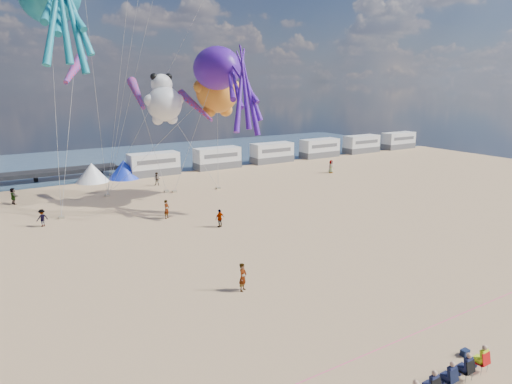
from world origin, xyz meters
name	(u,v)px	position (x,y,z in m)	size (l,w,h in m)	color
ground	(300,310)	(0.00, 0.00, 0.00)	(120.00, 120.00, 0.00)	tan
water	(84,163)	(0.00, 55.00, 0.02)	(120.00, 120.00, 0.00)	#354E66
motorhome_0	(154,164)	(6.00, 40.00, 1.50)	(6.60, 2.50, 3.00)	silver
motorhome_1	(217,158)	(15.50, 40.00, 1.50)	(6.60, 2.50, 3.00)	silver
motorhome_2	(272,153)	(25.00, 40.00, 1.50)	(6.60, 2.50, 3.00)	silver
motorhome_3	(320,148)	(34.50, 40.00, 1.50)	(6.60, 2.50, 3.00)	silver
motorhome_4	(361,144)	(44.00, 40.00, 1.50)	(6.60, 2.50, 3.00)	silver
motorhome_5	(398,140)	(53.50, 40.00, 1.50)	(6.60, 2.50, 3.00)	silver
tent_white	(92,172)	(-2.00, 40.00, 1.20)	(4.00, 4.00, 2.40)	white
tent_blue	(124,169)	(2.00, 40.00, 1.20)	(4.00, 4.00, 2.40)	#1933CC
spectator_row	(449,374)	(1.07, -8.46, 0.65)	(6.10, 0.90, 1.30)	black
cooler_navy	(465,353)	(3.77, -7.43, 0.15)	(0.38, 0.28, 0.30)	#121D3B
rope_line	(366,354)	(0.00, -5.00, 0.02)	(0.03, 0.03, 34.00)	#F2338C
standing_person	(243,277)	(-1.47, 3.71, 0.87)	(0.64, 0.42, 1.74)	tan
beachgoer_0	(331,167)	(27.12, 28.66, 0.89)	(0.65, 0.43, 1.78)	#7F6659
beachgoer_1	(157,179)	(4.16, 33.76, 0.80)	(0.78, 0.51, 1.59)	#7F6659
beachgoer_2	(42,218)	(-9.87, 23.62, 0.77)	(0.75, 0.58, 1.54)	#7F6659
beachgoer_3	(220,218)	(3.07, 15.37, 0.79)	(1.02, 0.59, 1.58)	#7F6659
beachgoer_4	(13,196)	(-11.31, 33.27, 0.85)	(1.00, 0.42, 1.71)	#7F6659
beachgoer_5	(167,209)	(0.14, 20.23, 0.86)	(1.60, 0.51, 1.73)	#7F6659
sandbag_a	(61,217)	(-8.10, 25.27, 0.11)	(0.50, 0.35, 0.22)	gray
sandbag_b	(174,191)	(4.56, 29.36, 0.11)	(0.50, 0.35, 0.22)	gray
sandbag_c	(218,188)	(9.52, 28.20, 0.11)	(0.50, 0.35, 0.22)	gray
sandbag_d	(166,191)	(3.83, 29.92, 0.11)	(0.50, 0.35, 0.22)	gray
sandbag_e	(107,195)	(-2.36, 31.52, 0.11)	(0.50, 0.35, 0.22)	gray
kite_octopus_purple	(217,68)	(6.92, 22.90, 13.46)	(3.95, 9.21, 10.52)	#471599
kite_panda	(164,104)	(2.23, 25.09, 10.08)	(4.14, 3.90, 5.85)	white
kite_teddy_orange	(217,91)	(8.35, 25.68, 11.21)	(5.46, 5.14, 7.71)	orange
windsock_left	(74,69)	(-5.50, 27.02, 13.27)	(1.10, 6.67, 6.67)	red
windsock_mid	(137,94)	(0.39, 27.59, 10.99)	(1.00, 5.86, 5.86)	red
windsock_right	(196,106)	(6.04, 26.12, 9.70)	(0.90, 5.58, 5.58)	red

